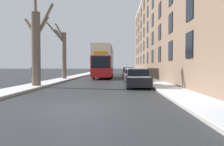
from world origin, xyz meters
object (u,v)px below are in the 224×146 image
object	(u,v)px
bare_tree_left_1	(63,53)
parked_car_4	(127,72)
bare_tree_left_0	(36,44)
parked_car_0	(137,79)
double_decker_bus	(104,60)
parked_car_3	(128,73)
oncoming_van	(102,68)
parked_car_2	(130,74)
parked_car_1	(133,76)
pedestrian_left_sidewalk	(33,75)

from	to	relation	value
bare_tree_left_1	parked_car_4	bearing A→B (deg)	57.36
bare_tree_left_0	parked_car_0	xyz separation A→B (m)	(8.07, 0.00, -2.75)
double_decker_bus	parked_car_3	distance (m)	5.24
bare_tree_left_1	parked_car_4	distance (m)	15.91
bare_tree_left_1	parked_car_3	distance (m)	11.87
bare_tree_left_0	parked_car_3	distance (m)	19.74
oncoming_van	bare_tree_left_1	bearing A→B (deg)	-100.51
bare_tree_left_1	parked_car_2	bearing A→B (deg)	12.15
bare_tree_left_1	parked_car_1	world-z (taller)	bare_tree_left_1
parked_car_2	oncoming_van	xyz separation A→B (m)	(-5.05, 16.49, 0.64)
double_decker_bus	parked_car_4	distance (m)	9.49
bare_tree_left_1	parked_car_3	xyz separation A→B (m)	(8.45, 7.89, -2.69)
bare_tree_left_0	bare_tree_left_1	distance (m)	9.93
parked_car_3	parked_car_0	bearing A→B (deg)	-90.00
bare_tree_left_0	parked_car_1	distance (m)	10.53
double_decker_bus	parked_car_3	size ratio (longest dim) A/B	2.43
oncoming_van	parked_car_1	bearing A→B (deg)	-77.10
bare_tree_left_0	double_decker_bus	world-z (taller)	bare_tree_left_0
oncoming_van	double_decker_bus	bearing A→B (deg)	-84.29
double_decker_bus	parked_car_2	xyz separation A→B (m)	(3.69, -2.84, -1.89)
parked_car_1	parked_car_4	size ratio (longest dim) A/B	1.10
parked_car_3	pedestrian_left_sidewalk	bearing A→B (deg)	-114.95
parked_car_2	oncoming_van	world-z (taller)	oncoming_van
parked_car_0	parked_car_2	distance (m)	11.73
pedestrian_left_sidewalk	parked_car_4	bearing A→B (deg)	154.00
parked_car_0	pedestrian_left_sidewalk	size ratio (longest dim) A/B	2.14
parked_car_1	pedestrian_left_sidewalk	world-z (taller)	pedestrian_left_sidewalk
parked_car_0	oncoming_van	size ratio (longest dim) A/B	0.75
bare_tree_left_0	parked_car_1	bearing A→B (deg)	37.42
oncoming_van	pedestrian_left_sidewalk	world-z (taller)	oncoming_van
pedestrian_left_sidewalk	parked_car_2	bearing A→B (deg)	138.59
parked_car_2	parked_car_3	bearing A→B (deg)	90.00
oncoming_van	bare_tree_left_0	bearing A→B (deg)	-96.10
bare_tree_left_0	pedestrian_left_sidewalk	world-z (taller)	bare_tree_left_0
parked_car_4	parked_car_0	bearing A→B (deg)	-90.00
bare_tree_left_1	parked_car_4	world-z (taller)	bare_tree_left_1
parked_car_3	parked_car_4	world-z (taller)	parked_car_3
bare_tree_left_1	oncoming_van	bearing A→B (deg)	79.49
parked_car_0	parked_car_1	xyz separation A→B (m)	(-0.00, 6.17, -0.04)
parked_car_0	parked_car_3	distance (m)	17.81
pedestrian_left_sidewalk	bare_tree_left_1	bearing A→B (deg)	174.46
bare_tree_left_0	parked_car_4	xyz separation A→B (m)	(8.07, 23.11, -2.82)
parked_car_2	oncoming_van	size ratio (longest dim) A/B	0.80
double_decker_bus	parked_car_0	distance (m)	15.15
parked_car_1	pedestrian_left_sidewalk	bearing A→B (deg)	-143.09
parked_car_2	parked_car_4	distance (m)	11.37
bare_tree_left_0	double_decker_bus	size ratio (longest dim) A/B	0.72
parked_car_1	parked_car_2	world-z (taller)	parked_car_2
parked_car_1	parked_car_2	bearing A→B (deg)	90.00
parked_car_1	bare_tree_left_1	bearing A→B (deg)	156.09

